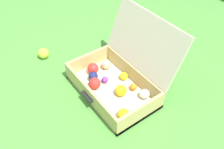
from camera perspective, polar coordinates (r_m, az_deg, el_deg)
ground_plane at (r=1.66m, az=-1.36°, el=-4.23°), size 16.00×16.00×0.00m
open_suitcase at (r=1.62m, az=1.70°, el=-0.37°), size 0.61×0.54×0.49m
stray_ball_on_grass at (r=1.99m, az=-15.99°, el=4.87°), size 0.09×0.09×0.09m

